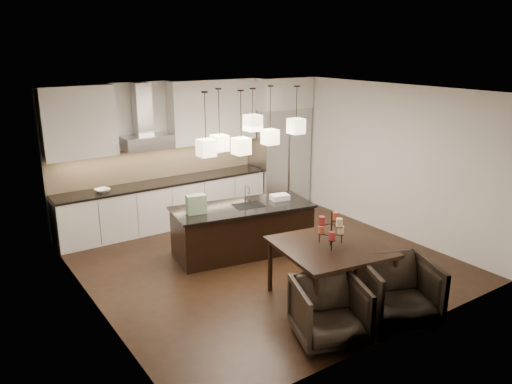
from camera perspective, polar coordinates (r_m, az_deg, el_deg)
floor at (r=8.40m, az=0.77°, el=-7.93°), size 5.50×5.50×0.02m
ceiling at (r=7.67m, az=0.86°, el=11.61°), size 5.50×5.50×0.02m
wall_back at (r=10.24m, az=-8.08°, el=4.73°), size 5.50×0.02×2.80m
wall_front at (r=5.98m, az=16.16°, el=-4.41°), size 5.50×0.02×2.80m
wall_left at (r=6.80m, az=-18.66°, el=-2.10°), size 0.02×5.50×2.80m
wall_right at (r=9.72m, az=14.31°, el=3.74°), size 0.02×5.50×2.80m
refrigerator at (r=11.07m, az=2.68°, el=4.04°), size 1.20×0.72×2.15m
fridge_panel at (r=10.85m, az=2.78°, el=11.28°), size 1.26×0.72×0.65m
lower_cabinets at (r=9.94m, az=-10.24°, el=-1.46°), size 4.21×0.62×0.88m
countertop at (r=9.81m, az=-10.38°, el=1.09°), size 4.21×0.66×0.04m
backsplash at (r=10.00m, az=-11.18°, el=3.32°), size 4.21×0.02×0.63m
upper_cab_left at (r=9.22m, az=-19.63°, el=7.52°), size 1.25×0.35×1.25m
upper_cab_right at (r=10.20m, az=-4.97°, el=9.20°), size 1.85×0.35×1.25m
hood_canopy at (r=9.56m, az=-12.40°, el=5.62°), size 0.90×0.52×0.24m
hood_chimney at (r=9.57m, az=-12.88°, el=9.24°), size 0.30×0.28×0.96m
fruit_bowl at (r=9.35m, az=-17.15°, el=0.17°), size 0.31×0.31×0.06m
island_body at (r=8.58m, az=-1.55°, el=-4.40°), size 2.41×1.29×0.81m
island_top at (r=8.44m, az=-1.57°, el=-1.73°), size 2.50×1.37×0.04m
faucet at (r=8.50m, az=-1.25°, el=-0.24°), size 0.13×0.23×0.35m
tote_bag at (r=8.08m, az=-6.85°, el=-1.40°), size 0.33×0.22×0.31m
food_container at (r=8.78m, az=2.72°, el=-0.58°), size 0.34×0.27×0.09m
dining_table at (r=7.10m, az=8.38°, el=-9.14°), size 1.58×1.58×0.83m
candelabra at (r=6.84m, az=8.61°, el=-4.15°), size 0.46×0.46×0.49m
candle_a at (r=6.94m, az=9.67°, el=-4.30°), size 0.10×0.10×0.11m
candle_b at (r=6.92m, az=7.45°, el=-4.26°), size 0.10×0.10×0.11m
candle_c at (r=6.71m, az=8.67°, el=-4.98°), size 0.10×0.10×0.11m
candle_d at (r=6.94m, az=9.04°, el=-2.71°), size 0.10×0.10×0.11m
candle_e at (r=6.74m, az=7.53°, el=-3.24°), size 0.10×0.10×0.11m
candle_f at (r=6.70m, az=9.50°, el=-3.46°), size 0.10×0.10×0.11m
armchair_left at (r=6.23m, az=8.38°, el=-13.37°), size 1.06×1.07×0.76m
armchair_right at (r=6.79m, az=15.88°, el=-10.84°), size 1.19×1.21×0.84m
pendant_a at (r=7.68m, az=-5.73°, el=5.04°), size 0.24×0.24×0.26m
pendant_b at (r=8.23m, az=-4.19°, el=5.61°), size 0.24×0.24×0.26m
pendant_c at (r=8.18m, az=-0.37°, el=7.91°), size 0.24×0.24×0.26m
pendant_d at (r=8.73m, az=1.62°, el=6.31°), size 0.24×0.24×0.26m
pendant_e at (r=8.68m, az=4.61°, el=7.52°), size 0.24×0.24×0.26m
pendant_f at (r=7.91m, az=-1.71°, el=5.27°), size 0.24×0.24×0.26m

